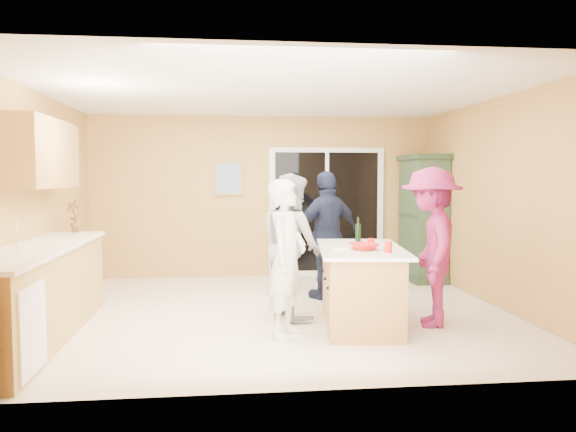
{
  "coord_description": "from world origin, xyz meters",
  "views": [
    {
      "loc": [
        -0.59,
        -6.61,
        1.62
      ],
      "look_at": [
        0.15,
        0.1,
        1.15
      ],
      "focal_mm": 35.0,
      "sensor_mm": 36.0,
      "label": 1
    }
  ],
  "objects": [
    {
      "name": "floor",
      "position": [
        0.0,
        0.0,
        0.0
      ],
      "size": [
        5.5,
        5.5,
        0.0
      ],
      "primitive_type": "plane",
      "color": "silver",
      "rests_on": "ground"
    },
    {
      "name": "ceiling",
      "position": [
        0.0,
        0.0,
        2.6
      ],
      "size": [
        5.5,
        5.0,
        0.1
      ],
      "primitive_type": "cube",
      "color": "white",
      "rests_on": "wall_back"
    },
    {
      "name": "wall_back",
      "position": [
        0.0,
        2.5,
        1.3
      ],
      "size": [
        5.5,
        0.1,
        2.6
      ],
      "primitive_type": "cube",
      "color": "#EDB961",
      "rests_on": "ground"
    },
    {
      "name": "wall_front",
      "position": [
        0.0,
        -2.5,
        1.3
      ],
      "size": [
        5.5,
        0.1,
        2.6
      ],
      "primitive_type": "cube",
      "color": "#EDB961",
      "rests_on": "ground"
    },
    {
      "name": "wall_left",
      "position": [
        -2.75,
        0.0,
        1.3
      ],
      "size": [
        0.1,
        5.0,
        2.6
      ],
      "primitive_type": "cube",
      "color": "#EDB961",
      "rests_on": "ground"
    },
    {
      "name": "wall_right",
      "position": [
        2.75,
        0.0,
        1.3
      ],
      "size": [
        0.1,
        5.0,
        2.6
      ],
      "primitive_type": "cube",
      "color": "#EDB961",
      "rests_on": "ground"
    },
    {
      "name": "left_cabinet_run",
      "position": [
        -2.45,
        -1.05,
        0.46
      ],
      "size": [
        0.65,
        3.05,
        1.24
      ],
      "color": "#B58D46",
      "rests_on": "floor"
    },
    {
      "name": "upper_cabinets",
      "position": [
        -2.58,
        -0.2,
        1.88
      ],
      "size": [
        0.35,
        1.6,
        0.75
      ],
      "primitive_type": "cube",
      "color": "#B58D46",
      "rests_on": "wall_left"
    },
    {
      "name": "sliding_door",
      "position": [
        1.05,
        2.46,
        1.05
      ],
      "size": [
        1.9,
        0.07,
        2.1
      ],
      "color": "white",
      "rests_on": "floor"
    },
    {
      "name": "framed_picture",
      "position": [
        -0.55,
        2.48,
        1.6
      ],
      "size": [
        0.46,
        0.04,
        0.56
      ],
      "color": "#A28451",
      "rests_on": "wall_back"
    },
    {
      "name": "kitchen_island",
      "position": [
        0.86,
        -0.7,
        0.4
      ],
      "size": [
        1.08,
        1.73,
        0.86
      ],
      "rotation": [
        0.0,
        0.0,
        -0.12
      ],
      "color": "#B58D46",
      "rests_on": "floor"
    },
    {
      "name": "green_hutch",
      "position": [
        2.49,
        1.9,
        0.96
      ],
      "size": [
        0.56,
        1.07,
        1.96
      ],
      "color": "#233924",
      "rests_on": "floor"
    },
    {
      "name": "woman_white",
      "position": [
        0.01,
        -1.02,
        0.8
      ],
      "size": [
        0.6,
        0.69,
        1.6
      ],
      "primitive_type": "imported",
      "rotation": [
        0.0,
        0.0,
        1.11
      ],
      "color": "silver",
      "rests_on": "floor"
    },
    {
      "name": "woman_grey",
      "position": [
        0.16,
        -0.23,
        0.83
      ],
      "size": [
        0.86,
        0.97,
        1.66
      ],
      "primitive_type": "imported",
      "rotation": [
        0.0,
        0.0,
        1.91
      ],
      "color": "gray",
      "rests_on": "floor"
    },
    {
      "name": "woman_navy",
      "position": [
        0.75,
        0.71,
        0.85
      ],
      "size": [
        1.08,
        0.78,
        1.7
      ],
      "primitive_type": "imported",
      "rotation": [
        0.0,
        0.0,
        3.56
      ],
      "color": "#191D37",
      "rests_on": "floor"
    },
    {
      "name": "woman_magenta",
      "position": [
        1.62,
        -0.77,
        0.86
      ],
      "size": [
        0.9,
        1.24,
        1.73
      ],
      "primitive_type": "imported",
      "rotation": [
        0.0,
        0.0,
        -1.83
      ],
      "color": "#861D53",
      "rests_on": "floor"
    },
    {
      "name": "serving_bowl",
      "position": [
        0.84,
        -0.91,
        0.9
      ],
      "size": [
        0.37,
        0.37,
        0.07
      ],
      "primitive_type": "imported",
      "rotation": [
        0.0,
        0.0,
        0.33
      ],
      "color": "red",
      "rests_on": "kitchen_island"
    },
    {
      "name": "tulip_vase",
      "position": [
        -2.45,
        0.52,
        1.14
      ],
      "size": [
        0.24,
        0.2,
        0.4
      ],
      "primitive_type": "imported",
      "rotation": [
        0.0,
        0.0,
        -0.3
      ],
      "color": "#A8101A",
      "rests_on": "left_cabinet_run"
    },
    {
      "name": "tumbler_near",
      "position": [
        0.95,
        -0.79,
        0.91
      ],
      "size": [
        0.09,
        0.09,
        0.1
      ],
      "primitive_type": "cylinder",
      "rotation": [
        0.0,
        0.0,
        -0.38
      ],
      "color": "red",
      "rests_on": "kitchen_island"
    },
    {
      "name": "tumbler_far",
      "position": [
        1.03,
        -1.15,
        0.92
      ],
      "size": [
        0.09,
        0.09,
        0.11
      ],
      "primitive_type": "cylinder",
      "rotation": [
        0.0,
        0.0,
        0.23
      ],
      "color": "red",
      "rests_on": "kitchen_island"
    },
    {
      "name": "wine_bottle",
      "position": [
        0.96,
        -0.15,
        0.97
      ],
      "size": [
        0.07,
        0.07,
        0.29
      ],
      "rotation": [
        0.0,
        0.0,
        0.22
      ],
      "color": "black",
      "rests_on": "kitchen_island"
    },
    {
      "name": "white_plate",
      "position": [
        0.65,
        -0.75,
        0.87
      ],
      "size": [
        0.27,
        0.27,
        0.02
      ],
      "primitive_type": "cylinder",
      "rotation": [
        0.0,
        0.0,
        -0.12
      ],
      "color": "white",
      "rests_on": "kitchen_island"
    }
  ]
}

